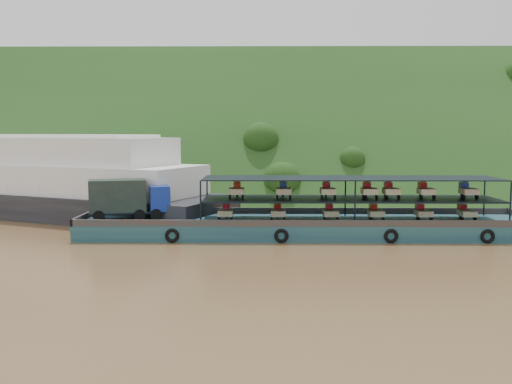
{
  "coord_description": "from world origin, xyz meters",
  "views": [
    {
      "loc": [
        -1.47,
        -43.45,
        8.08
      ],
      "look_at": [
        -2.0,
        3.0,
        3.2
      ],
      "focal_mm": 40.0,
      "sensor_mm": 36.0,
      "label": 1
    }
  ],
  "objects": [
    {
      "name": "passenger_ferry",
      "position": [
        -23.24,
        12.48,
        3.41
      ],
      "size": [
        39.46,
        24.5,
        7.86
      ],
      "rotation": [
        0.0,
        0.0,
        -0.41
      ],
      "color": "black",
      "rests_on": "ground"
    },
    {
      "name": "cargo_barge",
      "position": [
        1.01,
        1.11,
        1.1
      ],
      "size": [
        35.0,
        7.18,
        4.54
      ],
      "color": "#15384C",
      "rests_on": "ground"
    },
    {
      "name": "ground",
      "position": [
        0.0,
        0.0,
        0.0
      ],
      "size": [
        160.0,
        160.0,
        0.0
      ],
      "primitive_type": "plane",
      "color": "brown",
      "rests_on": "ground"
    },
    {
      "name": "hillside",
      "position": [
        0.0,
        36.0,
        0.0
      ],
      "size": [
        140.0,
        39.6,
        39.6
      ],
      "primitive_type": "cube",
      "rotation": [
        0.79,
        0.0,
        0.0
      ],
      "color": "#193914",
      "rests_on": "ground"
    }
  ]
}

